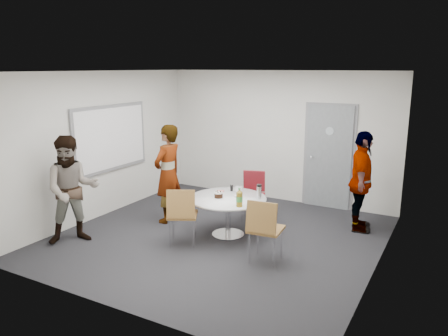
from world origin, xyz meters
The scene contains 15 objects.
floor centered at (0.00, 0.00, 0.00)m, with size 5.00×5.00×0.00m, color black.
ceiling centered at (0.00, 0.00, 2.70)m, with size 5.00×5.00×0.00m, color silver.
wall_back centered at (0.00, 2.50, 1.35)m, with size 5.00×5.00×0.00m, color silver.
wall_left centered at (-2.50, 0.00, 1.35)m, with size 5.00×5.00×0.00m, color silver.
wall_right centered at (2.50, 0.00, 1.35)m, with size 5.00×5.00×0.00m, color silver.
wall_front centered at (0.00, -2.50, 1.35)m, with size 5.00×5.00×0.00m, color silver.
door centered at (1.10, 2.48, 1.03)m, with size 1.02×0.17×2.12m.
whiteboard centered at (-2.46, 0.20, 1.45)m, with size 0.04×1.90×1.25m.
table centered at (0.11, 0.15, 0.57)m, with size 1.27×1.27×0.96m.
chair_near_left centered at (-0.32, -0.60, 0.58)m, with size 0.62×0.64×0.95m.
chair_near_right centered at (1.05, -0.56, 0.59)m, with size 0.50×0.53×0.96m.
chair_far centered at (0.09, 1.15, 0.54)m, with size 0.54×0.56×0.89m.
person_main centered at (-1.19, 0.25, 0.89)m, with size 0.65×0.43×1.78m, color #A5C6EA.
person_left centered at (-1.95, -1.27, 0.87)m, with size 0.84×0.66×1.74m, color white.
person_right centered at (1.95, 1.46, 0.87)m, with size 1.02×0.42×1.73m, color black.
Camera 1 is at (3.37, -5.93, 2.77)m, focal length 35.00 mm.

